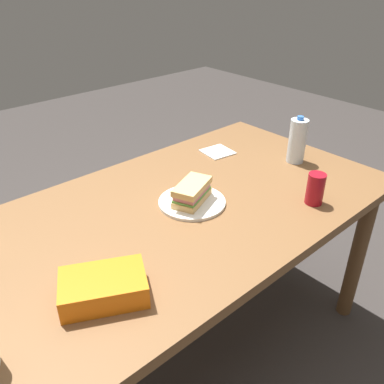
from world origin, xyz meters
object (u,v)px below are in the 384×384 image
at_px(dining_table, 170,231).
at_px(paper_plate, 192,202).
at_px(soda_can_red, 315,189).
at_px(chip_bag, 103,287).
at_px(sandwich, 192,192).
at_px(water_bottle_spare, 297,141).

height_order(dining_table, paper_plate, paper_plate).
height_order(soda_can_red, chip_bag, soda_can_red).
relative_size(dining_table, sandwich, 8.92).
relative_size(sandwich, chip_bag, 0.87).
distance_m(sandwich, chip_bag, 0.54).
relative_size(dining_table, paper_plate, 7.05).
xyz_separation_m(soda_can_red, chip_bag, (0.85, -0.10, -0.03)).
bearing_deg(dining_table, water_bottle_spare, 175.92).
relative_size(paper_plate, chip_bag, 1.10).
height_order(sandwich, water_bottle_spare, water_bottle_spare).
height_order(sandwich, soda_can_red, soda_can_red).
xyz_separation_m(dining_table, chip_bag, (0.40, 0.22, 0.12)).
xyz_separation_m(paper_plate, chip_bag, (0.50, 0.20, 0.03)).
bearing_deg(soda_can_red, paper_plate, -41.26).
xyz_separation_m(dining_table, sandwich, (-0.10, 0.01, 0.14)).
height_order(soda_can_red, water_bottle_spare, water_bottle_spare).
xyz_separation_m(paper_plate, soda_can_red, (-0.35, 0.30, 0.05)).
height_order(dining_table, chip_bag, chip_bag).
height_order(dining_table, water_bottle_spare, water_bottle_spare).
height_order(paper_plate, sandwich, sandwich).
height_order(dining_table, soda_can_red, soda_can_red).
distance_m(paper_plate, soda_can_red, 0.46).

